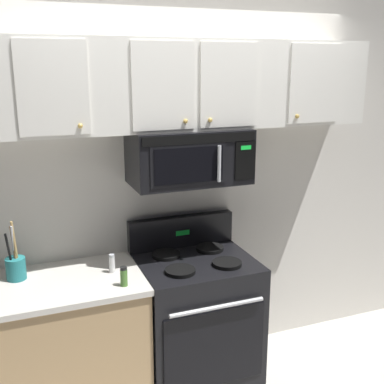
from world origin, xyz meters
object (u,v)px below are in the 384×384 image
over_range_microwave (189,156)px  salt_shaker (112,264)px  utensil_crock_teal (16,266)px  spice_jar (124,276)px  stove_range (195,319)px

over_range_microwave → salt_shaker: size_ratio=6.42×
utensil_crock_teal → spice_jar: 0.66m
utensil_crock_teal → spice_jar: (0.58, -0.32, -0.02)m
salt_shaker → stove_range: bearing=-1.3°
over_range_microwave → spice_jar: bearing=-149.3°
spice_jar → utensil_crock_teal: bearing=151.0°
utensil_crock_teal → over_range_microwave: bearing=-0.5°
over_range_microwave → utensil_crock_teal: (-1.11, 0.01, -0.59)m
over_range_microwave → spice_jar: (-0.53, -0.31, -0.62)m
stove_range → utensil_crock_teal: utensil_crock_teal is taller
stove_range → salt_shaker: stove_range is taller
stove_range → utensil_crock_teal: size_ratio=3.02×
utensil_crock_teal → salt_shaker: (0.56, -0.11, -0.02)m
stove_range → spice_jar: stove_range is taller
salt_shaker → spice_jar: bearing=-83.0°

